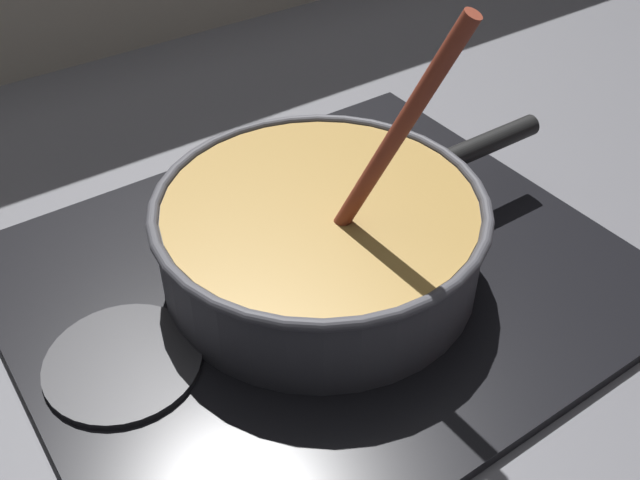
{
  "coord_description": "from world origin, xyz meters",
  "views": [
    {
      "loc": [
        -0.19,
        -0.22,
        0.48
      ],
      "look_at": [
        0.1,
        0.2,
        0.05
      ],
      "focal_mm": 41.13,
      "sensor_mm": 36.0,
      "label": 1
    }
  ],
  "objects": [
    {
      "name": "hob_plate",
      "position": [
        0.1,
        0.2,
        0.01
      ],
      "size": [
        0.56,
        0.48,
        0.01
      ],
      "primitive_type": "cube",
      "color": "black",
      "rests_on": "ground"
    },
    {
      "name": "burner_ring",
      "position": [
        0.1,
        0.2,
        0.02
      ],
      "size": [
        0.19,
        0.19,
        0.01
      ],
      "primitive_type": "torus",
      "color": "#592D0C",
      "rests_on": "hob_plate"
    },
    {
      "name": "spare_burner",
      "position": [
        -0.1,
        0.2,
        0.01
      ],
      "size": [
        0.13,
        0.13,
        0.01
      ],
      "primitive_type": "cylinder",
      "color": "#262628",
      "rests_on": "hob_plate"
    },
    {
      "name": "cooking_pan",
      "position": [
        0.11,
        0.2,
        0.06
      ],
      "size": [
        0.42,
        0.3,
        0.28
      ],
      "color": "#38383D",
      "rests_on": "hob_plate"
    }
  ]
}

